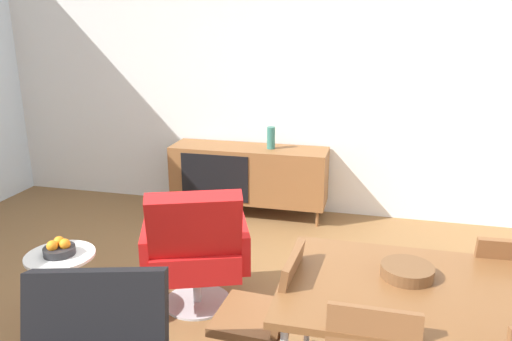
{
  "coord_description": "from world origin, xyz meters",
  "views": [
    {
      "loc": [
        0.91,
        -2.45,
        1.96
      ],
      "look_at": [
        0.12,
        0.77,
        0.96
      ],
      "focal_mm": 34.96,
      "sensor_mm": 36.0,
      "label": 1
    }
  ],
  "objects_px": {
    "lounge_chair_red": "(196,248)",
    "fruit_bowl": "(59,248)",
    "side_table_round": "(63,282)",
    "wooden_bowl_on_table": "(407,271)",
    "dining_table": "(450,300)",
    "sideboard": "(249,174)",
    "dining_chair_near_window": "(266,317)",
    "dining_chair_back_right": "(499,292)",
    "vase_cobalt": "(271,138)"
  },
  "relations": [
    {
      "from": "lounge_chair_red",
      "to": "fruit_bowl",
      "type": "distance_m",
      "value": 0.88
    },
    {
      "from": "side_table_round",
      "to": "fruit_bowl",
      "type": "bearing_deg",
      "value": 110.19
    },
    {
      "from": "fruit_bowl",
      "to": "wooden_bowl_on_table",
      "type": "bearing_deg",
      "value": -5.1
    },
    {
      "from": "dining_table",
      "to": "sideboard",
      "type": "bearing_deg",
      "value": 123.08
    },
    {
      "from": "dining_chair_near_window",
      "to": "side_table_round",
      "type": "distance_m",
      "value": 1.46
    },
    {
      "from": "dining_table",
      "to": "wooden_bowl_on_table",
      "type": "xyz_separation_m",
      "value": [
        -0.2,
        0.1,
        0.07
      ]
    },
    {
      "from": "sideboard",
      "to": "dining_table",
      "type": "height_order",
      "value": "dining_table"
    },
    {
      "from": "dining_chair_back_right",
      "to": "lounge_chair_red",
      "type": "relative_size",
      "value": 0.9
    },
    {
      "from": "side_table_round",
      "to": "vase_cobalt",
      "type": "bearing_deg",
      "value": 67.98
    },
    {
      "from": "wooden_bowl_on_table",
      "to": "lounge_chair_red",
      "type": "xyz_separation_m",
      "value": [
        -1.34,
        0.59,
        -0.3
      ]
    },
    {
      "from": "sideboard",
      "to": "fruit_bowl",
      "type": "xyz_separation_m",
      "value": [
        -0.67,
        -2.23,
        0.12
      ]
    },
    {
      "from": "sideboard",
      "to": "fruit_bowl",
      "type": "relative_size",
      "value": 8.0
    },
    {
      "from": "dining_chair_back_right",
      "to": "side_table_round",
      "type": "distance_m",
      "value": 2.68
    },
    {
      "from": "wooden_bowl_on_table",
      "to": "lounge_chair_red",
      "type": "relative_size",
      "value": 0.27
    },
    {
      "from": "dining_chair_back_right",
      "to": "lounge_chair_red",
      "type": "xyz_separation_m",
      "value": [
        -1.89,
        0.13,
        -0.0
      ]
    },
    {
      "from": "dining_chair_near_window",
      "to": "sideboard",
      "type": "bearing_deg",
      "value": 106.61
    },
    {
      "from": "sideboard",
      "to": "vase_cobalt",
      "type": "xyz_separation_m",
      "value": [
        0.23,
        0.0,
        0.39
      ]
    },
    {
      "from": "side_table_round",
      "to": "fruit_bowl",
      "type": "height_order",
      "value": "fruit_bowl"
    },
    {
      "from": "sideboard",
      "to": "side_table_round",
      "type": "height_order",
      "value": "sideboard"
    },
    {
      "from": "sideboard",
      "to": "vase_cobalt",
      "type": "height_order",
      "value": "vase_cobalt"
    },
    {
      "from": "dining_table",
      "to": "fruit_bowl",
      "type": "xyz_separation_m",
      "value": [
        -2.31,
        0.29,
        -0.14
      ]
    },
    {
      "from": "dining_table",
      "to": "fruit_bowl",
      "type": "distance_m",
      "value": 2.34
    },
    {
      "from": "vase_cobalt",
      "to": "lounge_chair_red",
      "type": "distance_m",
      "value": 1.87
    },
    {
      "from": "dining_chair_back_right",
      "to": "sideboard",
      "type": "bearing_deg",
      "value": 135.49
    },
    {
      "from": "lounge_chair_red",
      "to": "side_table_round",
      "type": "relative_size",
      "value": 1.82
    },
    {
      "from": "dining_chair_near_window",
      "to": "fruit_bowl",
      "type": "height_order",
      "value": "dining_chair_near_window"
    },
    {
      "from": "dining_table",
      "to": "dining_chair_back_right",
      "type": "bearing_deg",
      "value": 57.72
    },
    {
      "from": "sideboard",
      "to": "dining_chair_near_window",
      "type": "distance_m",
      "value": 2.63
    },
    {
      "from": "wooden_bowl_on_table",
      "to": "side_table_round",
      "type": "relative_size",
      "value": 0.5
    },
    {
      "from": "lounge_chair_red",
      "to": "side_table_round",
      "type": "distance_m",
      "value": 0.88
    },
    {
      "from": "wooden_bowl_on_table",
      "to": "dining_chair_back_right",
      "type": "bearing_deg",
      "value": 39.85
    },
    {
      "from": "side_table_round",
      "to": "sideboard",
      "type": "bearing_deg",
      "value": 73.27
    },
    {
      "from": "fruit_bowl",
      "to": "dining_chair_back_right",
      "type": "bearing_deg",
      "value": 5.77
    },
    {
      "from": "lounge_chair_red",
      "to": "fruit_bowl",
      "type": "xyz_separation_m",
      "value": [
        -0.77,
        -0.4,
        0.09
      ]
    },
    {
      "from": "sideboard",
      "to": "dining_table",
      "type": "xyz_separation_m",
      "value": [
        1.64,
        -2.52,
        0.26
      ]
    },
    {
      "from": "vase_cobalt",
      "to": "dining_chair_near_window",
      "type": "xyz_separation_m",
      "value": [
        0.52,
        -2.53,
        -0.36
      ]
    },
    {
      "from": "dining_table",
      "to": "dining_chair_near_window",
      "type": "bearing_deg",
      "value": -179.76
    },
    {
      "from": "wooden_bowl_on_table",
      "to": "dining_chair_back_right",
      "type": "distance_m",
      "value": 0.78
    },
    {
      "from": "lounge_chair_red",
      "to": "dining_table",
      "type": "bearing_deg",
      "value": -24.12
    },
    {
      "from": "sideboard",
      "to": "side_table_round",
      "type": "relative_size",
      "value": 3.08
    },
    {
      "from": "sideboard",
      "to": "lounge_chair_red",
      "type": "xyz_separation_m",
      "value": [
        0.1,
        -1.83,
        0.03
      ]
    },
    {
      "from": "dining_chair_near_window",
      "to": "side_table_round",
      "type": "height_order",
      "value": "dining_chair_near_window"
    },
    {
      "from": "vase_cobalt",
      "to": "fruit_bowl",
      "type": "bearing_deg",
      "value": -112.05
    },
    {
      "from": "sideboard",
      "to": "dining_table",
      "type": "bearing_deg",
      "value": -56.92
    },
    {
      "from": "sideboard",
      "to": "wooden_bowl_on_table",
      "type": "height_order",
      "value": "wooden_bowl_on_table"
    },
    {
      "from": "fruit_bowl",
      "to": "dining_table",
      "type": "bearing_deg",
      "value": -7.14
    },
    {
      "from": "fruit_bowl",
      "to": "dining_chair_near_window",
      "type": "bearing_deg",
      "value": -11.64
    },
    {
      "from": "vase_cobalt",
      "to": "dining_table",
      "type": "distance_m",
      "value": 2.89
    },
    {
      "from": "dining_chair_back_right",
      "to": "fruit_bowl",
      "type": "bearing_deg",
      "value": -174.23
    },
    {
      "from": "side_table_round",
      "to": "lounge_chair_red",
      "type": "bearing_deg",
      "value": 27.41
    }
  ]
}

